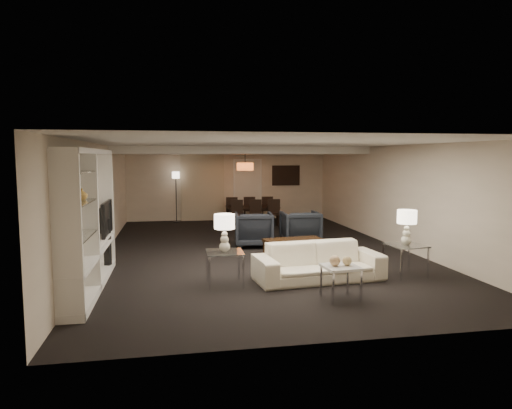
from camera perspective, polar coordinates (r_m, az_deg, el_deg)
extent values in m
plane|color=black|center=(10.93, 0.00, -5.75)|extent=(11.00, 11.00, 0.00)
cube|color=silver|center=(10.70, 0.00, 7.48)|extent=(7.00, 11.00, 0.02)
cube|color=beige|center=(16.17, -3.53, 2.53)|extent=(7.00, 0.02, 2.50)
cube|color=beige|center=(5.47, 10.52, -4.37)|extent=(7.00, 0.02, 2.50)
cube|color=beige|center=(10.68, -18.80, 0.45)|extent=(0.02, 11.00, 2.50)
cube|color=beige|center=(11.88, 16.84, 1.04)|extent=(0.02, 11.00, 2.50)
cube|color=silver|center=(14.15, -2.58, 6.71)|extent=(7.00, 4.00, 0.20)
cube|color=beige|center=(16.01, -6.70, 2.29)|extent=(1.50, 0.12, 2.40)
cube|color=silver|center=(16.25, -1.06, 1.85)|extent=(0.90, 0.05, 2.10)
cube|color=#142D38|center=(16.50, 3.75, 3.64)|extent=(0.95, 0.04, 0.65)
cylinder|color=#D8591E|center=(14.20, -1.37, 4.77)|extent=(0.52, 0.52, 0.24)
imported|color=beige|center=(8.36, 7.82, -7.11)|extent=(2.38, 1.13, 0.67)
imported|color=black|center=(11.35, -0.30, -3.11)|extent=(1.01, 1.03, 0.86)
imported|color=black|center=(11.61, 5.55, -2.93)|extent=(0.95, 0.98, 0.86)
sphere|color=tan|center=(7.25, 9.83, -6.94)|extent=(0.17, 0.17, 0.17)
sphere|color=tan|center=(7.33, 11.31, -6.93)|extent=(0.15, 0.15, 0.15)
imported|color=black|center=(9.09, -18.85, -1.65)|extent=(1.10, 0.14, 0.63)
imported|color=#24449C|center=(7.01, -21.64, -3.25)|extent=(0.17, 0.17, 0.18)
imported|color=gold|center=(7.52, -20.92, 1.21)|extent=(0.17, 0.17, 0.18)
cube|color=black|center=(9.35, -18.08, -4.84)|extent=(0.14, 0.14, 1.03)
imported|color=black|center=(14.96, -0.45, -1.41)|extent=(1.70, 0.97, 0.59)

